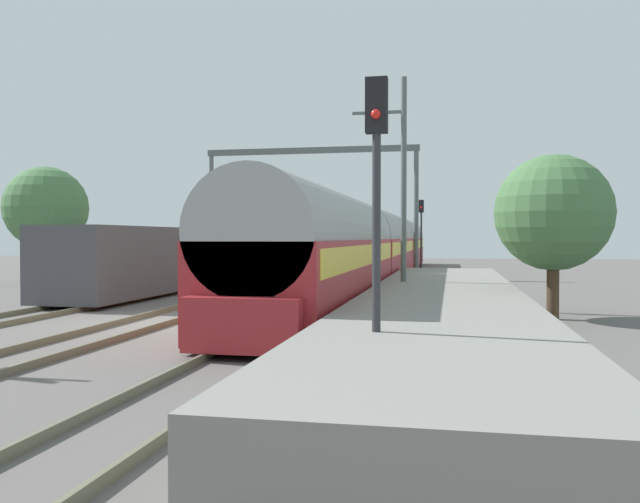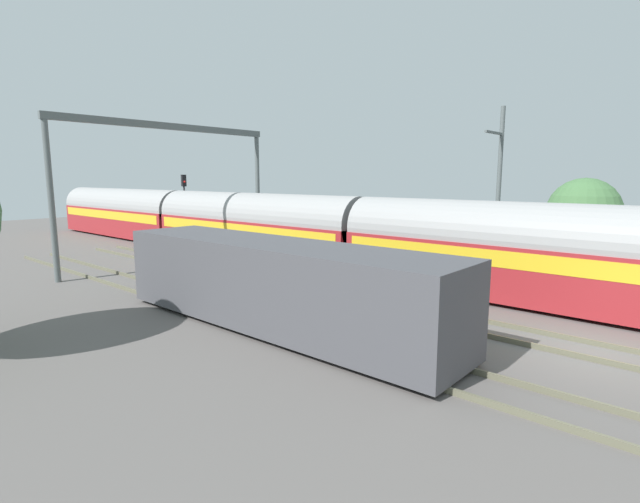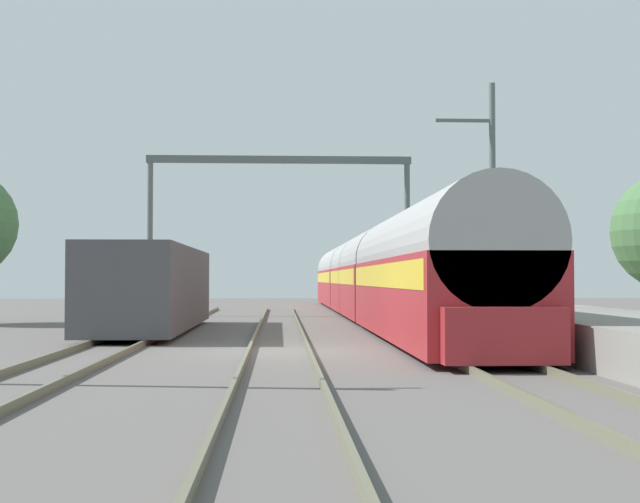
{
  "view_description": "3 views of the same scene",
  "coord_description": "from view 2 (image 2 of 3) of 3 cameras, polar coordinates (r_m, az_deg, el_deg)",
  "views": [
    {
      "loc": [
        8.36,
        -17.3,
        2.44
      ],
      "look_at": [
        4.32,
        2.78,
        2.0
      ],
      "focal_mm": 36.76,
      "sensor_mm": 36.0,
      "label": 1
    },
    {
      "loc": [
        -14.71,
        -2.43,
        4.93
      ],
      "look_at": [
        1.25,
        11.48,
        1.59
      ],
      "focal_mm": 26.6,
      "sensor_mm": 36.0,
      "label": 2
    },
    {
      "loc": [
        0.02,
        -21.64,
        1.8
      ],
      "look_at": [
        2.16,
        24.9,
        3.26
      ],
      "focal_mm": 49.18,
      "sensor_mm": 36.0,
      "label": 3
    }
  ],
  "objects": [
    {
      "name": "track_east",
      "position": [
        19.79,
        32.9,
        -6.69
      ],
      "size": [
        1.52,
        60.0,
        0.16
      ],
      "color": "#64624D",
      "rests_on": "ground"
    },
    {
      "name": "ground",
      "position": [
        15.7,
        30.51,
        -10.62
      ],
      "size": [
        120.0,
        120.0,
        0.0
      ],
      "primitive_type": "plane",
      "color": "#5F5A57"
    },
    {
      "name": "tree_east_background",
      "position": [
        26.67,
        29.13,
        4.03
      ],
      "size": [
        3.44,
        3.44,
        4.9
      ],
      "color": "#4C3826",
      "rests_on": "ground"
    },
    {
      "name": "freight_car",
      "position": [
        15.51,
        -5.4,
        -3.96
      ],
      "size": [
        2.8,
        13.0,
        2.7
      ],
      "color": "#47474C",
      "rests_on": "ground"
    },
    {
      "name": "platform",
      "position": [
        23.7,
        29.56,
        -3.12
      ],
      "size": [
        4.4,
        28.0,
        0.9
      ],
      "color": "gray",
      "rests_on": "ground"
    },
    {
      "name": "passenger_train",
      "position": [
        29.22,
        -7.98,
        3.07
      ],
      "size": [
        2.93,
        49.2,
        3.82
      ],
      "color": "maroon",
      "rests_on": "ground"
    },
    {
      "name": "catenary_gantry",
      "position": [
        28.0,
        -17.48,
        10.08
      ],
      "size": [
        13.05,
        0.28,
        7.86
      ],
      "color": "#535B5B",
      "rests_on": "ground"
    },
    {
      "name": "track_far_west",
      "position": [
        11.72,
        26.39,
        -16.46
      ],
      "size": [
        1.52,
        60.0,
        0.16
      ],
      "color": "#64624D",
      "rests_on": "ground"
    },
    {
      "name": "railway_signal_far",
      "position": [
        38.5,
        -15.99,
        6.13
      ],
      "size": [
        0.36,
        0.3,
        5.11
      ],
      "color": "#2D2D33",
      "rests_on": "ground"
    },
    {
      "name": "person_crossing",
      "position": [
        31.04,
        -7.55,
        1.66
      ],
      "size": [
        0.34,
        0.45,
        1.73
      ],
      "rotation": [
        0.0,
        0.0,
        1.85
      ],
      "color": "#313131",
      "rests_on": "ground"
    },
    {
      "name": "track_west",
      "position": [
        15.68,
        30.53,
        -10.34
      ],
      "size": [
        1.52,
        60.0,
        0.16
      ],
      "color": "#64624D",
      "rests_on": "ground"
    },
    {
      "name": "catenary_pole_east_mid",
      "position": [
        22.86,
        20.61,
        6.44
      ],
      "size": [
        1.9,
        0.2,
        8.0
      ],
      "color": "#535B5B",
      "rests_on": "ground"
    }
  ]
}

